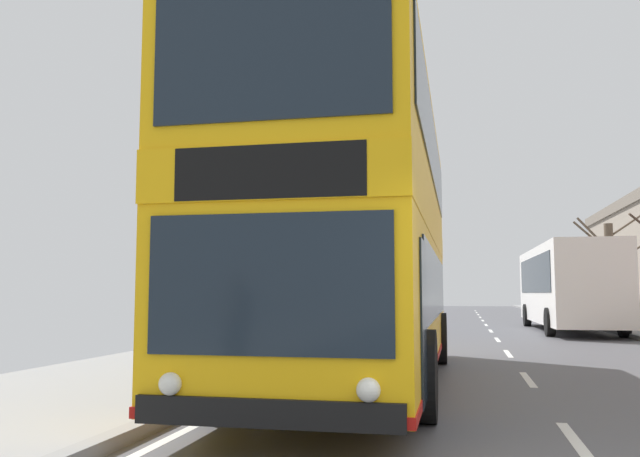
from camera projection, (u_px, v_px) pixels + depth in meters
double_decker_bus_main at (358, 236)px, 10.72m from camera, size 2.69×10.55×4.56m
background_bus_far_lane at (567, 285)px, 25.29m from camera, size 2.69×10.81×3.18m
bare_tree_far_01 at (610, 267)px, 31.83m from camera, size 3.39×2.38×5.28m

